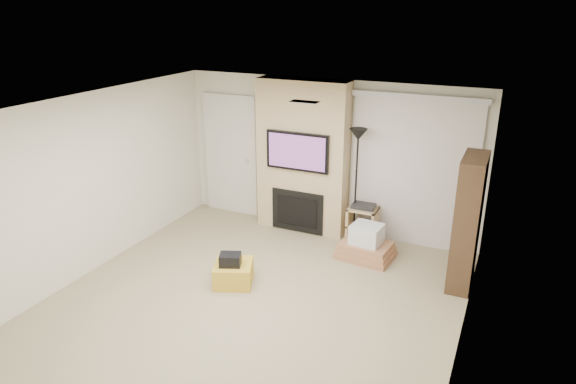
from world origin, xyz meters
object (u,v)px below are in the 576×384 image
at_px(av_stand, 363,223).
at_px(bookshelf, 467,222).
at_px(ottoman, 234,273).
at_px(box_stack, 366,245).
at_px(floor_lamp, 357,154).

height_order(av_stand, bookshelf, bookshelf).
bearing_deg(av_stand, bookshelf, -21.82).
distance_m(ottoman, box_stack, 2.05).
bearing_deg(ottoman, box_stack, 46.08).
distance_m(ottoman, floor_lamp, 2.58).
height_order(floor_lamp, box_stack, floor_lamp).
xyz_separation_m(floor_lamp, bookshelf, (1.73, -0.64, -0.55)).
height_order(ottoman, box_stack, box_stack).
distance_m(ottoman, av_stand, 2.30).
distance_m(av_stand, box_stack, 0.53).
bearing_deg(ottoman, bookshelf, 24.96).
relative_size(ottoman, box_stack, 0.59).
relative_size(ottoman, bookshelf, 0.28).
bearing_deg(floor_lamp, box_stack, -53.82).
bearing_deg(bookshelf, box_stack, 173.02).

